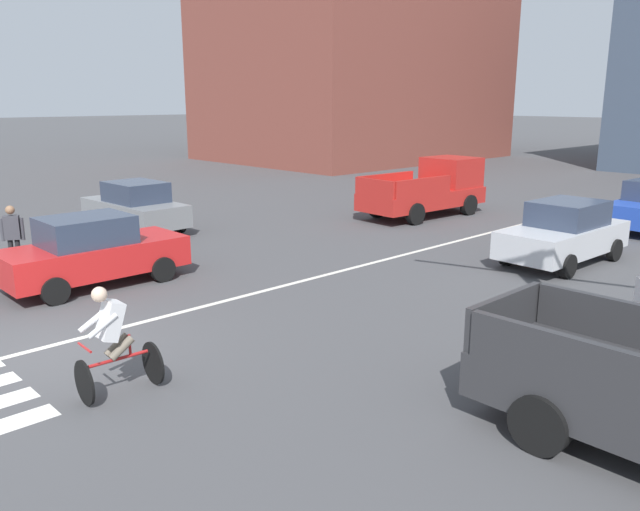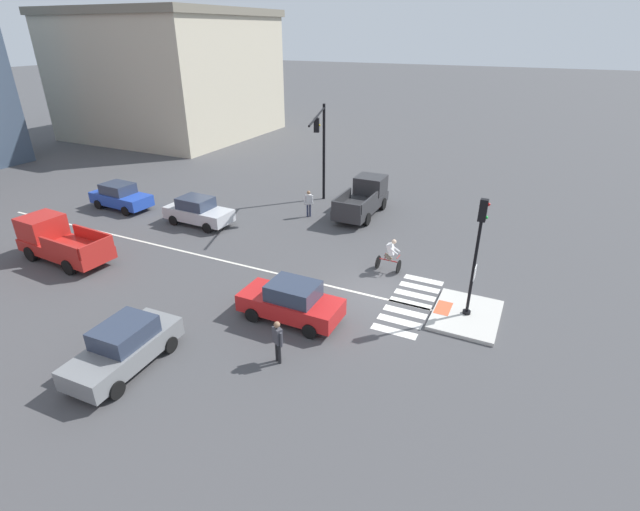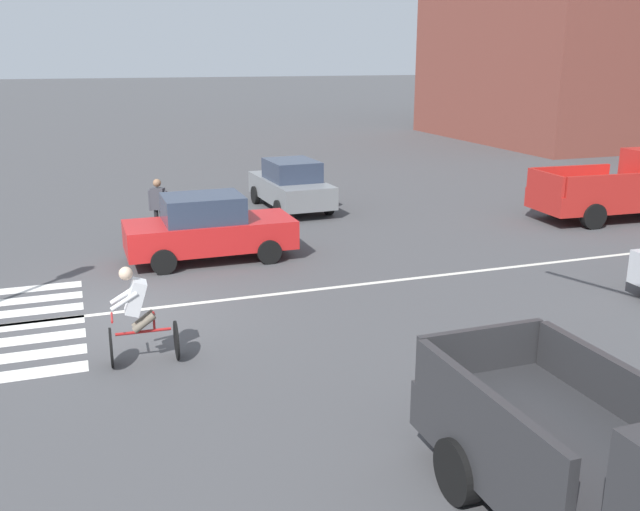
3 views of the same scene
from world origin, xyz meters
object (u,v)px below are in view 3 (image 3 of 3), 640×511
at_px(car_red_westbound_near, 208,228).
at_px(pedestrian_at_curb_left, 158,204).
at_px(cyclist, 138,314).
at_px(pickup_truck_red_westbound_distant, 629,187).
at_px(car_grey_cross_left, 291,185).

distance_m(car_red_westbound_near, pedestrian_at_curb_left, 2.72).
relative_size(car_red_westbound_near, cyclist, 2.44).
xyz_separation_m(pickup_truck_red_westbound_distant, pedestrian_at_curb_left, (-2.33, -14.03, 0.00)).
relative_size(car_red_westbound_near, car_grey_cross_left, 0.99).
bearing_deg(cyclist, pedestrian_at_curb_left, 170.72).
bearing_deg(car_grey_cross_left, pickup_truck_red_westbound_distant, 63.26).
bearing_deg(pickup_truck_red_westbound_distant, car_grey_cross_left, -116.74).
distance_m(car_grey_cross_left, cyclist, 12.20).
height_order(car_red_westbound_near, cyclist, cyclist).
relative_size(cyclist, pedestrian_at_curb_left, 1.01).
bearing_deg(car_red_westbound_near, pickup_truck_red_westbound_distant, 91.03).
xyz_separation_m(car_grey_cross_left, pedestrian_at_curb_left, (2.44, -4.57, 0.17)).
relative_size(car_grey_cross_left, cyclist, 2.47).
bearing_deg(pedestrian_at_curb_left, car_red_westbound_near, 19.13).
bearing_deg(car_red_westbound_near, cyclist, -21.52).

